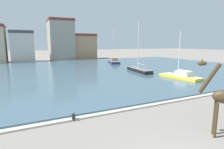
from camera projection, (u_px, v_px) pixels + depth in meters
name	position (u px, v px, depth m)	size (l,w,h in m)	color
harbor_water	(60.00, 72.00, 33.75)	(82.61, 43.98, 0.24)	#3D5666
quay_edge_coping	(111.00, 112.00, 14.01)	(82.61, 0.50, 0.12)	#ADA89E
sailboat_black	(137.00, 70.00, 33.60)	(2.42, 8.17, 9.09)	black
sailboat_yellow	(178.00, 76.00, 27.00)	(2.67, 7.20, 7.07)	gold
sailboat_navy	(114.00, 62.00, 47.85)	(3.93, 7.46, 9.42)	navy
mooring_bollard	(74.00, 117.00, 12.57)	(0.24, 0.24, 0.50)	#232326
townhouse_tall_gabled	(22.00, 47.00, 52.12)	(6.18, 7.36, 8.86)	beige
townhouse_corner_house	(61.00, 40.00, 59.01)	(7.70, 7.83, 13.03)	gray
townhouse_end_terrace	(84.00, 47.00, 62.86)	(7.61, 6.06, 8.55)	tan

